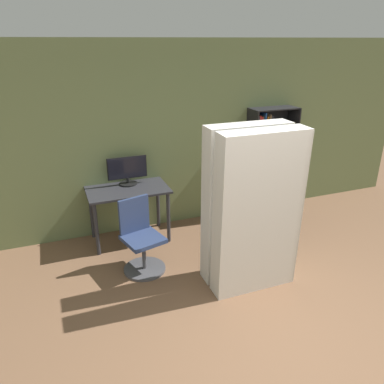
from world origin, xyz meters
name	(u,v)px	position (x,y,z in m)	size (l,w,h in m)	color
ground_plane	(299,358)	(0.00, 0.00, 0.00)	(16.00, 16.00, 0.00)	brown
wall_back	(183,136)	(0.00, 3.06, 1.35)	(8.00, 0.06, 2.70)	#6B7A4C
desk	(128,197)	(-0.94, 2.71, 0.66)	(1.10, 0.64, 0.78)	#2D2D33
monitor	(127,170)	(-0.89, 2.89, 0.99)	(0.56, 0.25, 0.40)	black
office_chair	(141,242)	(-0.97, 1.93, 0.37)	(0.54, 0.54, 0.91)	#4C4C51
bookshelf	(264,161)	(1.32, 2.89, 0.87)	(0.75, 0.34, 1.71)	black
mattress_near	(259,214)	(0.15, 1.09, 0.93)	(0.98, 0.29, 1.86)	silver
mattress_far	(245,204)	(0.15, 1.40, 0.93)	(0.98, 0.27, 1.85)	silver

